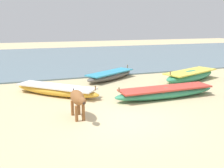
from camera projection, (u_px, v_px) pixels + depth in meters
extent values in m
plane|color=#CCB789|center=(124.00, 119.00, 8.73)|extent=(80.00, 80.00, 0.00)
cube|color=slate|center=(58.00, 58.00, 24.36)|extent=(60.00, 20.00, 0.08)
ellipsoid|color=#338C66|center=(190.00, 76.00, 14.61)|extent=(4.36, 2.61, 0.58)
cube|color=#EAD84C|center=(191.00, 72.00, 14.55)|extent=(3.88, 2.41, 0.07)
cube|color=olive|center=(188.00, 74.00, 14.38)|extent=(0.47, 0.99, 0.04)
cylinder|color=olive|center=(170.00, 73.00, 13.31)|extent=(0.06, 0.06, 0.20)
ellipsoid|color=gold|center=(56.00, 90.00, 11.64)|extent=(3.87, 3.69, 0.45)
cube|color=white|center=(56.00, 86.00, 11.59)|extent=(3.47, 3.31, 0.07)
cube|color=olive|center=(62.00, 89.00, 11.48)|extent=(0.62, 0.66, 0.04)
cylinder|color=olive|center=(95.00, 88.00, 10.77)|extent=(0.06, 0.06, 0.20)
ellipsoid|color=#5B5651|center=(110.00, 76.00, 14.87)|extent=(3.72, 2.77, 0.48)
cube|color=#3399BF|center=(110.00, 72.00, 14.82)|extent=(3.33, 2.52, 0.07)
cube|color=olive|center=(113.00, 73.00, 15.05)|extent=(0.53, 0.77, 0.04)
cylinder|color=olive|center=(128.00, 66.00, 16.08)|extent=(0.06, 0.06, 0.20)
ellipsoid|color=#338C66|center=(166.00, 93.00, 11.21)|extent=(4.94, 1.10, 0.48)
cube|color=#CC3F33|center=(166.00, 88.00, 11.16)|extent=(4.35, 1.06, 0.07)
cube|color=olive|center=(159.00, 91.00, 11.05)|extent=(0.14, 0.83, 0.04)
cylinder|color=olive|center=(119.00, 90.00, 10.35)|extent=(0.06, 0.06, 0.20)
ellipsoid|color=brown|center=(77.00, 97.00, 8.70)|extent=(0.47, 1.11, 0.48)
ellipsoid|color=brown|center=(83.00, 101.00, 8.02)|extent=(0.23, 0.37, 0.26)
sphere|color=#2D2119|center=(84.00, 103.00, 7.88)|extent=(0.10, 0.10, 0.10)
cylinder|color=brown|center=(83.00, 113.00, 8.56)|extent=(0.11, 0.11, 0.55)
cylinder|color=brown|center=(77.00, 114.00, 8.48)|extent=(0.11, 0.11, 0.55)
cylinder|color=brown|center=(79.00, 107.00, 9.14)|extent=(0.11, 0.11, 0.55)
cylinder|color=brown|center=(72.00, 108.00, 9.05)|extent=(0.11, 0.11, 0.55)
cylinder|color=#2D2119|center=(74.00, 94.00, 9.23)|extent=(0.04, 0.04, 0.45)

